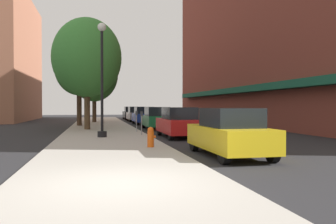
{
  "coord_description": "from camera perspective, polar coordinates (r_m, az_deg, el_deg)",
  "views": [
    {
      "loc": [
        -0.52,
        -7.32,
        1.73
      ],
      "look_at": [
        4.89,
        18.45,
        1.28
      ],
      "focal_mm": 37.35,
      "sensor_mm": 36.0,
      "label": 1
    }
  ],
  "objects": [
    {
      "name": "ground_plane",
      "position": [
        25.78,
        -1.74,
        -2.86
      ],
      "size": [
        90.0,
        90.0,
        0.0
      ],
      "primitive_type": "plane",
      "color": "#232326"
    },
    {
      "name": "sidewalk_slab",
      "position": [
        26.38,
        -10.72,
        -2.66
      ],
      "size": [
        4.8,
        50.0,
        0.12
      ],
      "primitive_type": "cube",
      "color": "#A8A399",
      "rests_on": "ground"
    },
    {
      "name": "building_right_brick",
      "position": [
        34.09,
        16.08,
        14.28
      ],
      "size": [
        6.8,
        40.0,
        19.22
      ],
      "color": "brown",
      "rests_on": "ground"
    },
    {
      "name": "building_far_background",
      "position": [
        45.88,
        -25.24,
        7.81
      ],
      "size": [
        6.8,
        18.0,
        14.55
      ],
      "color": "#9E6047",
      "rests_on": "ground"
    },
    {
      "name": "lamppost",
      "position": [
        18.44,
        -10.72,
        5.55
      ],
      "size": [
        0.48,
        0.48,
        5.9
      ],
      "color": "black",
      "rests_on": "sidewalk_slab"
    },
    {
      "name": "fire_hydrant",
      "position": [
        13.74,
        -2.84,
        -4.07
      ],
      "size": [
        0.33,
        0.26,
        0.79
      ],
      "color": "#E05614",
      "rests_on": "sidewalk_slab"
    },
    {
      "name": "parking_meter_near",
      "position": [
        19.64,
        -4.33,
        -1.3
      ],
      "size": [
        0.14,
        0.09,
        1.31
      ],
      "color": "slate",
      "rests_on": "sidewalk_slab"
    },
    {
      "name": "parking_meter_far",
      "position": [
        22.03,
        -5.15,
        -1.05
      ],
      "size": [
        0.14,
        0.09,
        1.31
      ],
      "color": "slate",
      "rests_on": "sidewalk_slab"
    },
    {
      "name": "tree_near",
      "position": [
        24.92,
        -13.09,
        8.62
      ],
      "size": [
        4.74,
        4.74,
        7.67
      ],
      "color": "#4C3823",
      "rests_on": "sidewalk_slab"
    },
    {
      "name": "tree_mid",
      "position": [
        35.9,
        -11.95,
        6.01
      ],
      "size": [
        4.73,
        4.73,
        7.5
      ],
      "color": "#422D1E",
      "rests_on": "sidewalk_slab"
    },
    {
      "name": "tree_far",
      "position": [
        29.83,
        -14.31,
        6.95
      ],
      "size": [
        3.95,
        3.95,
        7.02
      ],
      "color": "#422D1E",
      "rests_on": "sidewalk_slab"
    },
    {
      "name": "car_yellow",
      "position": [
        12.19,
        9.97,
        -3.36
      ],
      "size": [
        1.8,
        4.3,
        1.66
      ],
      "rotation": [
        0.0,
        0.0,
        0.04
      ],
      "color": "black",
      "rests_on": "ground"
    },
    {
      "name": "car_red",
      "position": [
        19.21,
        1.77,
        -1.76
      ],
      "size": [
        1.8,
        4.3,
        1.66
      ],
      "rotation": [
        0.0,
        0.0,
        0.03
      ],
      "color": "black",
      "rests_on": "ground"
    },
    {
      "name": "car_green",
      "position": [
        26.1,
        -1.88,
        -1.04
      ],
      "size": [
        1.8,
        4.3,
        1.66
      ],
      "rotation": [
        0.0,
        0.0,
        0.02
      ],
      "color": "black",
      "rests_on": "ground"
    },
    {
      "name": "car_blue",
      "position": [
        33.09,
        -4.01,
        -0.61
      ],
      "size": [
        1.8,
        4.3,
        1.66
      ],
      "rotation": [
        0.0,
        0.0,
        -0.0
      ],
      "color": "black",
      "rests_on": "ground"
    },
    {
      "name": "car_silver",
      "position": [
        39.31,
        -5.26,
        -0.36
      ],
      "size": [
        1.8,
        4.3,
        1.66
      ],
      "rotation": [
        0.0,
        0.0,
        -0.01
      ],
      "color": "black",
      "rests_on": "ground"
    },
    {
      "name": "car_black",
      "position": [
        44.94,
        -6.09,
        -0.2
      ],
      "size": [
        1.8,
        4.3,
        1.66
      ],
      "rotation": [
        0.0,
        0.0,
        -0.02
      ],
      "color": "black",
      "rests_on": "ground"
    }
  ]
}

